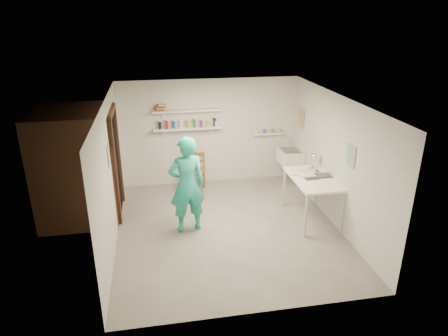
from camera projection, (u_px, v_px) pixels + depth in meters
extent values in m
cube|color=slate|center=(228.00, 229.00, 7.40)|extent=(4.00, 4.50, 0.02)
cube|color=silver|center=(228.00, 100.00, 6.51)|extent=(4.00, 4.50, 0.02)
cube|color=silver|center=(209.00, 132.00, 9.03)|extent=(4.00, 0.02, 2.40)
cube|color=silver|center=(262.00, 235.00, 4.89)|extent=(4.00, 0.02, 2.40)
cube|color=silver|center=(109.00, 176.00, 6.63)|extent=(0.02, 4.50, 2.40)
cube|color=silver|center=(336.00, 161.00, 7.29)|extent=(0.02, 4.50, 2.40)
cube|color=black|center=(116.00, 165.00, 7.67)|extent=(0.02, 0.90, 2.00)
cube|color=brown|center=(77.00, 165.00, 7.53)|extent=(1.40, 1.50, 2.10)
cube|color=brown|center=(112.00, 111.00, 7.28)|extent=(0.06, 1.05, 0.10)
cube|color=brown|center=(115.00, 175.00, 7.21)|extent=(0.06, 0.10, 2.00)
cube|color=brown|center=(119.00, 156.00, 8.13)|extent=(0.06, 0.10, 2.00)
cube|color=white|center=(188.00, 128.00, 8.77)|extent=(1.50, 0.22, 0.03)
cube|color=white|center=(187.00, 110.00, 8.62)|extent=(1.50, 0.22, 0.03)
cube|color=white|center=(268.00, 134.00, 9.20)|extent=(0.70, 0.14, 0.03)
cube|color=#334C7F|center=(109.00, 155.00, 6.55)|extent=(0.01, 0.28, 0.36)
cube|color=#995933|center=(301.00, 118.00, 8.80)|extent=(0.01, 0.34, 0.42)
cube|color=#3F724C|center=(351.00, 156.00, 6.67)|extent=(0.01, 0.30, 0.38)
cube|color=white|center=(290.00, 156.00, 8.99)|extent=(0.48, 0.60, 0.30)
imported|color=#23AF96|center=(187.00, 185.00, 7.05)|extent=(0.72, 0.54, 1.79)
cylinder|color=beige|center=(187.00, 165.00, 7.14)|extent=(0.32, 0.09, 0.32)
cube|color=brown|center=(194.00, 171.00, 8.74)|extent=(0.55, 0.54, 0.97)
cube|color=white|center=(312.00, 199.00, 7.58)|extent=(0.77, 1.29, 0.86)
sphere|color=white|center=(315.00, 157.00, 7.85)|extent=(0.16, 0.16, 0.16)
cylinder|color=black|center=(159.00, 125.00, 8.63)|extent=(0.06, 0.06, 0.17)
cylinder|color=red|center=(166.00, 125.00, 8.66)|extent=(0.06, 0.06, 0.17)
cylinder|color=blue|center=(173.00, 125.00, 8.68)|extent=(0.06, 0.06, 0.17)
cylinder|color=white|center=(180.00, 124.00, 8.71)|extent=(0.06, 0.06, 0.17)
cylinder|color=orange|center=(188.00, 124.00, 8.73)|extent=(0.06, 0.06, 0.17)
cylinder|color=#268C3F|center=(195.00, 124.00, 8.76)|extent=(0.06, 0.06, 0.17)
cylinder|color=#8C268C|center=(202.00, 123.00, 8.78)|extent=(0.06, 0.06, 0.17)
cylinder|color=gold|center=(209.00, 123.00, 8.81)|extent=(0.06, 0.06, 0.17)
cylinder|color=black|center=(216.00, 123.00, 8.84)|extent=(0.06, 0.06, 0.17)
cube|color=red|center=(159.00, 110.00, 8.51)|extent=(0.18, 0.14, 0.03)
cube|color=#1933A5|center=(160.00, 109.00, 8.51)|extent=(0.18, 0.14, 0.03)
cube|color=orange|center=(161.00, 108.00, 8.50)|extent=(0.18, 0.14, 0.03)
cube|color=black|center=(162.00, 106.00, 8.49)|extent=(0.18, 0.14, 0.03)
cube|color=yellow|center=(162.00, 105.00, 8.48)|extent=(0.18, 0.14, 0.03)
cylinder|color=silver|center=(259.00, 132.00, 9.14)|extent=(0.07, 0.07, 0.09)
cylinder|color=#335999|center=(265.00, 131.00, 9.16)|extent=(0.07, 0.07, 0.09)
cylinder|color=orange|center=(271.00, 131.00, 9.19)|extent=(0.07, 0.07, 0.09)
cylinder|color=#999999|center=(277.00, 131.00, 9.21)|extent=(0.07, 0.07, 0.09)
cube|color=silver|center=(314.00, 178.00, 7.42)|extent=(0.30, 0.22, 0.00)
cube|color=#4C4742|center=(314.00, 178.00, 7.42)|extent=(0.30, 0.22, 0.00)
cube|color=beige|center=(314.00, 177.00, 7.42)|extent=(0.30, 0.22, 0.00)
cube|color=#383330|center=(314.00, 177.00, 7.42)|extent=(0.30, 0.22, 0.00)
cube|color=silver|center=(314.00, 177.00, 7.42)|extent=(0.30, 0.22, 0.00)
cube|color=silver|center=(314.00, 177.00, 7.42)|extent=(0.30, 0.22, 0.00)
cube|color=#4C4742|center=(314.00, 177.00, 7.41)|extent=(0.30, 0.22, 0.00)
cube|color=beige|center=(314.00, 177.00, 7.41)|extent=(0.30, 0.22, 0.00)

